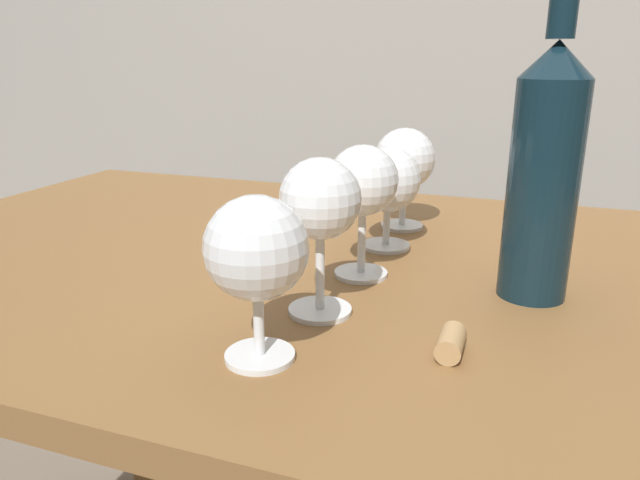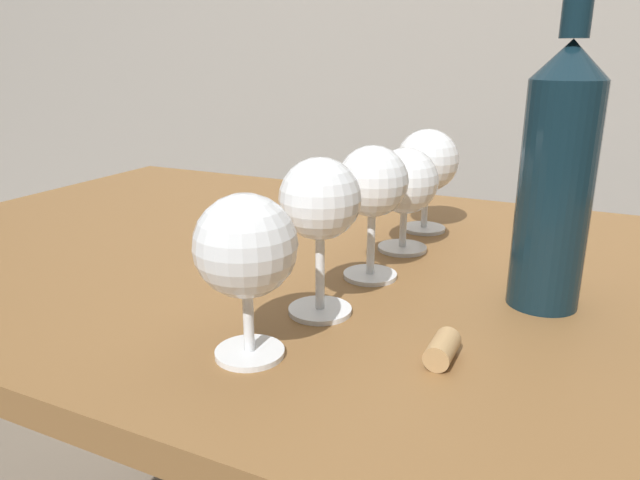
{
  "view_description": "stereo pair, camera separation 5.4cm",
  "coord_description": "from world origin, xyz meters",
  "px_view_note": "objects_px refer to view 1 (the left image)",
  "views": [
    {
      "loc": [
        0.18,
        -0.65,
        1.0
      ],
      "look_at": [
        0.01,
        -0.16,
        0.84
      ],
      "focal_mm": 32.95,
      "sensor_mm": 36.0,
      "label": 1
    },
    {
      "loc": [
        0.23,
        -0.63,
        1.0
      ],
      "look_at": [
        0.01,
        -0.16,
        0.84
      ],
      "focal_mm": 32.95,
      "sensor_mm": 36.0,
      "label": 2
    }
  ],
  "objects_px": {
    "wine_glass_cabernet": "(320,204)",
    "wine_bottle": "(545,168)",
    "wine_glass_pinot": "(256,252)",
    "wine_glass_rose": "(363,185)",
    "wine_glass_amber": "(405,161)",
    "wine_glass_merlot": "(388,182)",
    "cork": "(451,343)"
  },
  "relations": [
    {
      "from": "wine_glass_pinot",
      "to": "wine_glass_merlot",
      "type": "height_order",
      "value": "wine_glass_pinot"
    },
    {
      "from": "wine_glass_cabernet",
      "to": "wine_bottle",
      "type": "height_order",
      "value": "wine_bottle"
    },
    {
      "from": "wine_glass_rose",
      "to": "wine_bottle",
      "type": "bearing_deg",
      "value": 1.97
    },
    {
      "from": "wine_glass_amber",
      "to": "wine_bottle",
      "type": "distance_m",
      "value": 0.27
    },
    {
      "from": "wine_glass_cabernet",
      "to": "wine_glass_amber",
      "type": "bearing_deg",
      "value": 87.71
    },
    {
      "from": "wine_glass_amber",
      "to": "wine_glass_merlot",
      "type": "bearing_deg",
      "value": -89.99
    },
    {
      "from": "wine_glass_rose",
      "to": "wine_bottle",
      "type": "height_order",
      "value": "wine_bottle"
    },
    {
      "from": "wine_glass_cabernet",
      "to": "wine_bottle",
      "type": "xyz_separation_m",
      "value": [
        0.19,
        0.12,
        0.02
      ]
    },
    {
      "from": "wine_glass_amber",
      "to": "cork",
      "type": "bearing_deg",
      "value": -71.73
    },
    {
      "from": "wine_glass_pinot",
      "to": "wine_glass_rose",
      "type": "relative_size",
      "value": 0.93
    },
    {
      "from": "wine_glass_rose",
      "to": "wine_glass_amber",
      "type": "relative_size",
      "value": 1.04
    },
    {
      "from": "wine_glass_amber",
      "to": "cork",
      "type": "height_order",
      "value": "wine_glass_amber"
    },
    {
      "from": "wine_bottle",
      "to": "cork",
      "type": "relative_size",
      "value": 7.89
    },
    {
      "from": "wine_bottle",
      "to": "cork",
      "type": "distance_m",
      "value": 0.21
    },
    {
      "from": "cork",
      "to": "wine_glass_merlot",
      "type": "bearing_deg",
      "value": 114.46
    },
    {
      "from": "wine_glass_cabernet",
      "to": "cork",
      "type": "bearing_deg",
      "value": -17.83
    },
    {
      "from": "wine_glass_merlot",
      "to": "cork",
      "type": "bearing_deg",
      "value": -65.54
    },
    {
      "from": "wine_glass_merlot",
      "to": "wine_glass_pinot",
      "type": "bearing_deg",
      "value": -95.17
    },
    {
      "from": "wine_glass_rose",
      "to": "wine_glass_cabernet",
      "type": "bearing_deg",
      "value": -95.23
    },
    {
      "from": "wine_glass_rose",
      "to": "wine_glass_amber",
      "type": "height_order",
      "value": "wine_glass_rose"
    },
    {
      "from": "wine_glass_merlot",
      "to": "cork",
      "type": "height_order",
      "value": "wine_glass_merlot"
    },
    {
      "from": "wine_glass_pinot",
      "to": "wine_bottle",
      "type": "bearing_deg",
      "value": 46.29
    },
    {
      "from": "wine_glass_pinot",
      "to": "wine_glass_cabernet",
      "type": "bearing_deg",
      "value": 80.93
    },
    {
      "from": "wine_glass_pinot",
      "to": "wine_glass_cabernet",
      "type": "relative_size",
      "value": 0.91
    },
    {
      "from": "wine_glass_rose",
      "to": "wine_glass_merlot",
      "type": "xyz_separation_m",
      "value": [
        0.0,
        0.11,
        -0.02
      ]
    },
    {
      "from": "wine_glass_cabernet",
      "to": "wine_glass_rose",
      "type": "xyz_separation_m",
      "value": [
        0.01,
        0.11,
        -0.0
      ]
    },
    {
      "from": "wine_glass_pinot",
      "to": "wine_glass_cabernet",
      "type": "height_order",
      "value": "wine_glass_cabernet"
    },
    {
      "from": "wine_glass_cabernet",
      "to": "cork",
      "type": "distance_m",
      "value": 0.17
    },
    {
      "from": "wine_glass_rose",
      "to": "cork",
      "type": "height_order",
      "value": "wine_glass_rose"
    },
    {
      "from": "wine_glass_amber",
      "to": "wine_glass_rose",
      "type": "bearing_deg",
      "value": -90.72
    },
    {
      "from": "wine_glass_pinot",
      "to": "wine_glass_amber",
      "type": "bearing_deg",
      "value": 86.05
    },
    {
      "from": "wine_glass_pinot",
      "to": "cork",
      "type": "relative_size",
      "value": 3.31
    }
  ]
}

